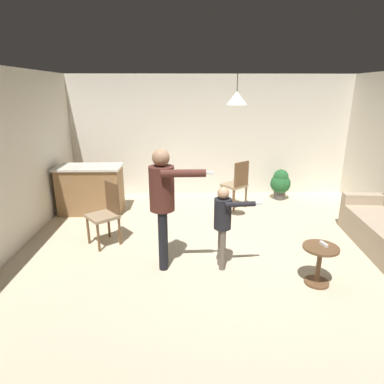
% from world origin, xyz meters
% --- Properties ---
extents(ground, '(7.68, 7.68, 0.00)m').
position_xyz_m(ground, '(0.00, 0.00, 0.00)').
color(ground, beige).
extents(wall_back, '(6.40, 0.10, 2.70)m').
position_xyz_m(wall_back, '(0.00, 3.20, 1.35)').
color(wall_back, silver).
rests_on(wall_back, ground).
extents(kitchen_counter, '(1.26, 0.66, 0.95)m').
position_xyz_m(kitchen_counter, '(-2.45, 1.96, 0.48)').
color(kitchen_counter, olive).
rests_on(kitchen_counter, ground).
extents(side_table_by_couch, '(0.44, 0.44, 0.52)m').
position_xyz_m(side_table_by_couch, '(1.11, -0.68, 0.33)').
color(side_table_by_couch, brown).
rests_on(side_table_by_couch, ground).
extents(person_adult, '(0.83, 0.48, 1.66)m').
position_xyz_m(person_adult, '(-0.86, -0.19, 1.03)').
color(person_adult, black).
rests_on(person_adult, ground).
extents(person_child, '(0.61, 0.34, 1.17)m').
position_xyz_m(person_child, '(-0.06, -0.24, 0.72)').
color(person_child, '#60564C').
rests_on(person_child, ground).
extents(dining_chair_by_counter, '(0.59, 0.59, 1.00)m').
position_xyz_m(dining_chair_by_counter, '(0.49, 2.14, 0.55)').
color(dining_chair_by_counter, brown).
rests_on(dining_chair_by_counter, ground).
extents(dining_chair_near_wall, '(0.59, 0.59, 1.00)m').
position_xyz_m(dining_chair_near_wall, '(-1.81, 0.55, 0.55)').
color(dining_chair_near_wall, brown).
rests_on(dining_chair_near_wall, ground).
extents(potted_plant_corner, '(0.44, 0.44, 0.68)m').
position_xyz_m(potted_plant_corner, '(1.56, 2.70, 0.37)').
color(potted_plant_corner, '#4C4742').
rests_on(potted_plant_corner, ground).
extents(spare_remote_on_table, '(0.07, 0.13, 0.04)m').
position_xyz_m(spare_remote_on_table, '(1.15, -0.64, 0.54)').
color(spare_remote_on_table, white).
rests_on(spare_remote_on_table, side_table_by_couch).
extents(ceiling_light_pendant, '(0.32, 0.32, 0.55)m').
position_xyz_m(ceiling_light_pendant, '(0.23, 0.93, 2.25)').
color(ceiling_light_pendant, silver).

